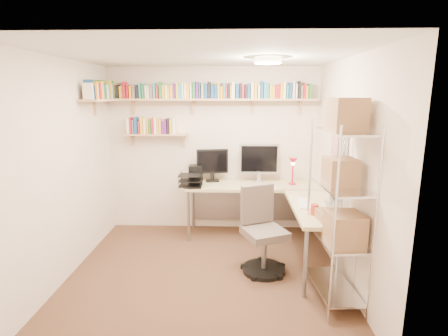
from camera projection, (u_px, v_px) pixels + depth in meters
The scene contains 6 objects.
ground at pixel (206, 272), 4.19m from camera, with size 3.20×3.20×0.00m, color #42241C.
room_shell at pixel (205, 145), 3.87m from camera, with size 3.24×3.04×2.52m.
wall_shelves at pixel (183, 99), 5.05m from camera, with size 3.12×1.09×0.80m.
corner_desk at pixel (260, 189), 4.91m from camera, with size 2.12×2.03×1.38m.
office_chair at pixel (262, 236), 4.18m from camera, with size 0.60×0.60×1.03m.
wire_rack at pixel (341, 189), 3.39m from camera, with size 0.46×0.83×2.07m.
Camera 1 is at (0.35, -3.83, 2.10)m, focal length 28.00 mm.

